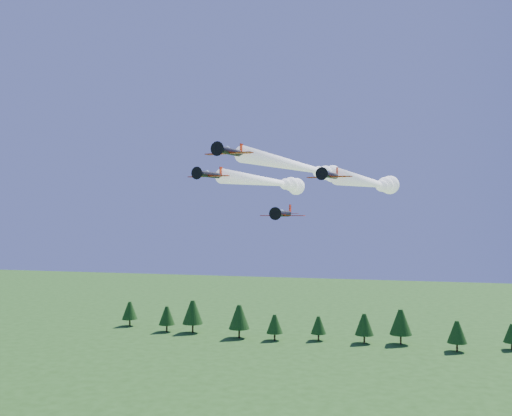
% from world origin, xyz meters
% --- Properties ---
extents(plane_lead, '(14.55, 52.21, 3.70)m').
position_xyz_m(plane_lead, '(2.71, 20.66, 51.56)').
color(plane_lead, black).
rests_on(plane_lead, ground).
extents(plane_left, '(13.74, 40.88, 3.70)m').
position_xyz_m(plane_left, '(-4.37, 25.46, 49.16)').
color(plane_left, black).
rests_on(plane_left, ground).
extents(plane_right, '(12.93, 39.71, 3.70)m').
position_xyz_m(plane_right, '(15.55, 20.03, 48.36)').
color(plane_right, black).
rests_on(plane_right, ground).
extents(plane_slot, '(7.46, 8.11, 2.61)m').
position_xyz_m(plane_slot, '(1.87, 6.07, 42.79)').
color(plane_slot, black).
rests_on(plane_slot, ground).
extents(treeline, '(170.44, 18.52, 11.66)m').
position_xyz_m(treeline, '(0.90, 108.42, 6.56)').
color(treeline, '#382314').
rests_on(treeline, ground).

